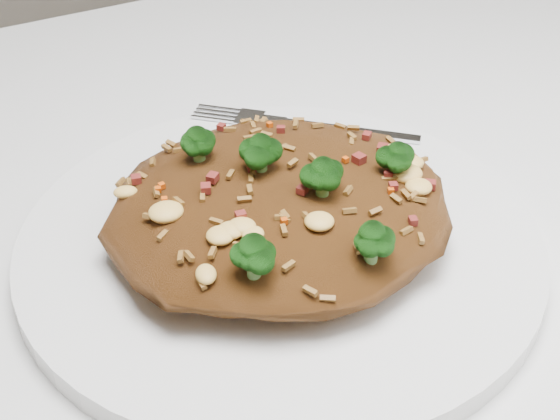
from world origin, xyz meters
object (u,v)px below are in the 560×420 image
at_px(plate, 280,240).
at_px(fried_rice, 281,195).
at_px(dining_table, 158,393).
at_px(fork, 315,126).

distance_m(plate, fried_rice, 0.03).
bearing_deg(dining_table, fried_rice, -9.01).
bearing_deg(fork, dining_table, -109.91).
relative_size(plate, fried_rice, 1.52).
distance_m(dining_table, plate, 0.13).
bearing_deg(dining_table, plate, -8.55).
height_order(dining_table, fork, fork).
distance_m(dining_table, fried_rice, 0.15).
xyz_separation_m(dining_table, fork, (0.16, 0.08, 0.11)).
height_order(plate, fried_rice, fried_rice).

